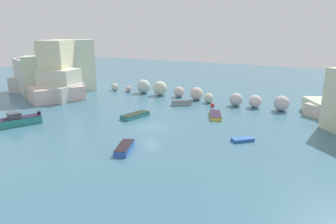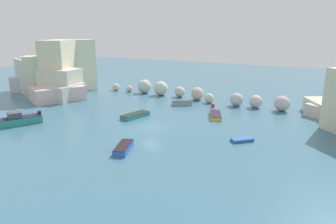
% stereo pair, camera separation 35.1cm
% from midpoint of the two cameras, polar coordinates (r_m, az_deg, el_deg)
% --- Properties ---
extents(cove_water, '(160.00, 160.00, 0.00)m').
position_cam_midpoint_polar(cove_water, '(39.54, -3.37, -2.85)').
color(cove_water, '#3F6E85').
rests_on(cove_water, ground).
extents(cliff_headland_left, '(20.35, 18.45, 10.40)m').
position_cam_midpoint_polar(cliff_headland_left, '(65.32, -20.74, 6.74)').
color(cliff_headland_left, beige).
rests_on(cliff_headland_left, ground).
extents(rock_breakwater, '(37.89, 3.91, 2.70)m').
position_cam_midpoint_polar(rock_breakwater, '(55.20, 4.38, 3.53)').
color(rock_breakwater, beige).
rests_on(rock_breakwater, ground).
extents(channel_buoy, '(0.66, 0.66, 0.66)m').
position_cam_midpoint_polar(channel_buoy, '(50.17, 8.13, 1.29)').
color(channel_buoy, red).
rests_on(channel_buoy, cove_water).
extents(moored_boat_0, '(3.31, 2.94, 0.68)m').
position_cam_midpoint_polar(moored_boat_0, '(50.94, 2.34, 1.65)').
color(moored_boat_0, '#83949E').
rests_on(moored_boat_0, cove_water).
extents(moored_boat_1, '(2.64, 3.96, 0.64)m').
position_cam_midpoint_polar(moored_boat_1, '(32.21, -8.45, -6.64)').
color(moored_boat_1, blue).
rests_on(moored_boat_1, cove_water).
extents(moored_boat_2, '(3.98, 5.83, 1.76)m').
position_cam_midpoint_polar(moored_boat_2, '(44.80, -26.47, -1.43)').
color(moored_boat_2, teal).
rests_on(moored_boat_2, cove_water).
extents(moored_boat_3, '(2.50, 2.51, 0.35)m').
position_cam_midpoint_polar(moored_boat_3, '(35.55, 13.52, -5.04)').
color(moored_boat_3, '#2B5DAF').
rests_on(moored_boat_3, cove_water).
extents(moored_boat_4, '(2.40, 4.71, 0.58)m').
position_cam_midpoint_polar(moored_boat_4, '(44.05, -6.39, -0.64)').
color(moored_boat_4, teal).
rests_on(moored_boat_4, cove_water).
extents(moored_boat_5, '(3.22, 4.69, 0.53)m').
position_cam_midpoint_polar(moored_boat_5, '(44.52, 8.63, -0.59)').
color(moored_boat_5, yellow).
rests_on(moored_boat_5, cove_water).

